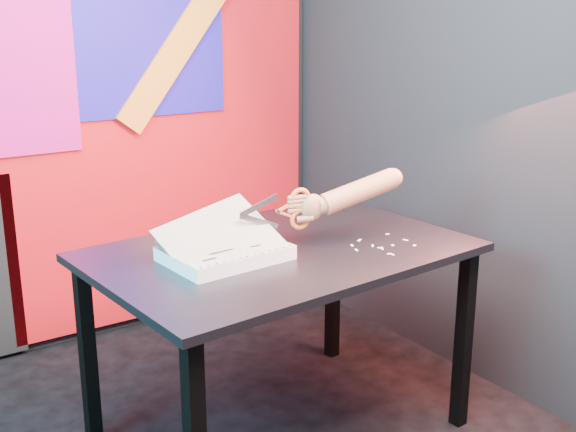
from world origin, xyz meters
TOP-DOWN VIEW (x-y plane):
  - room at (0.00, 0.00)m, footprint 3.01×3.01m
  - backdrop at (0.06, 1.46)m, footprint 2.88×0.05m
  - work_table at (0.52, 0.24)m, footprint 1.36×0.96m
  - printout_stack at (0.30, 0.24)m, footprint 0.43×0.31m
  - scissors at (0.58, 0.23)m, footprint 0.27×0.06m
  - hand_forearm at (0.80, 0.19)m, footprint 0.45×0.13m
  - paper_clippings at (0.83, 0.06)m, footprint 0.24×0.21m

SIDE VIEW (x-z plane):
  - work_table at x=0.52m, z-range 0.29..1.04m
  - paper_clippings at x=0.83m, z-range 0.75..0.75m
  - printout_stack at x=0.30m, z-range 0.67..0.88m
  - scissors at x=0.58m, z-range 0.81..0.96m
  - hand_forearm at x=0.80m, z-range 0.84..1.00m
  - backdrop at x=0.06m, z-range -0.08..2.00m
  - room at x=0.00m, z-range 0.00..2.71m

